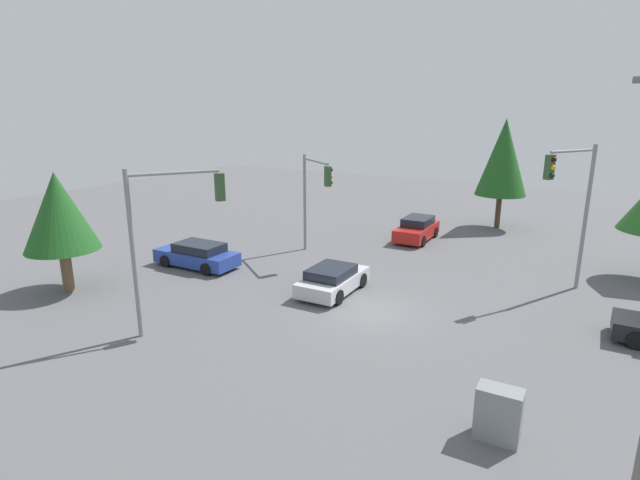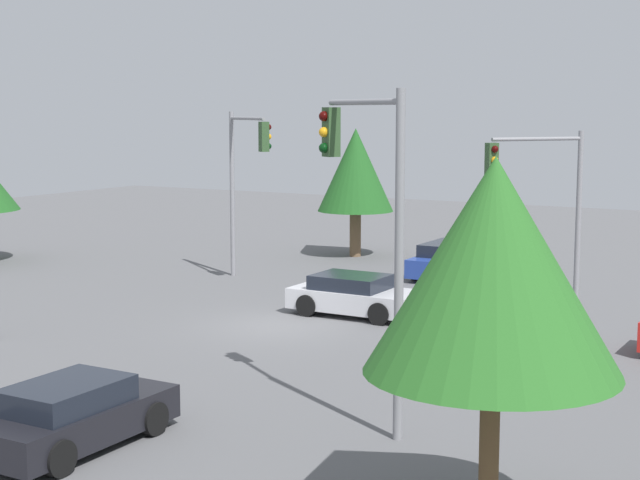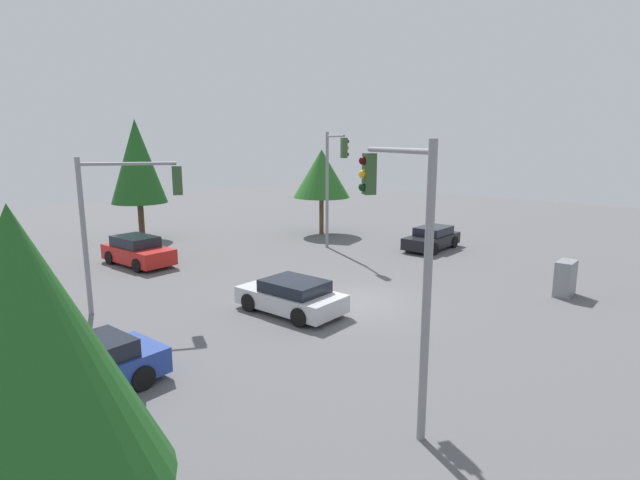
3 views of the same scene
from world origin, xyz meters
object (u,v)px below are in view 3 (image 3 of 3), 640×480
Objects in this scene: sedan_blue at (70,375)px; sedan_dark at (432,238)px; sedan_silver at (292,296)px; traffic_signal_cross at (333,172)px; sedan_red at (138,251)px; traffic_signal_aux at (124,207)px; traffic_signal_main at (400,231)px; electrical_cabinet at (565,278)px.

sedan_blue is 21.64m from sedan_dark.
sedan_silver is 0.60× the size of traffic_signal_cross.
sedan_blue is at bearing 93.28° from sedan_dark.
sedan_dark is (13.07, -9.95, -0.07)m from sedan_red.
traffic_signal_aux reaches higher than sedan_dark.
sedan_red is at bearing 22.64° from traffic_signal_main.
sedan_red is at bearing 94.85° from traffic_signal_aux.
traffic_signal_cross reaches higher than sedan_dark.
sedan_silver is at bearing 88.12° from sedan_red.
sedan_red is 0.67× the size of traffic_signal_main.
traffic_signal_main reaches higher than sedan_silver.
sedan_blue reaches higher than sedan_silver.
traffic_signal_main is 4.34× the size of electrical_cabinet.
sedan_dark is 0.72× the size of traffic_signal_aux.
sedan_red reaches higher than sedan_dark.
sedan_blue is 18.32m from electrical_cabinet.
traffic_signal_main is (-16.87, -7.57, 3.66)m from sedan_dark.
sedan_red reaches higher than sedan_blue.
traffic_signal_aux reaches higher than sedan_silver.
traffic_signal_aux is (4.47, 4.91, 3.27)m from sedan_blue.
sedan_blue is at bearing -94.61° from traffic_signal_aux.
sedan_silver is 0.88× the size of sedan_blue.
traffic_signal_main reaches higher than traffic_signal_aux.
sedan_silver is 8.17m from sedan_blue.
sedan_blue reaches higher than sedan_dark.
sedan_blue is at bearing -39.18° from traffic_signal_cross.
sedan_silver is 6.87m from traffic_signal_aux.
sedan_dark is 0.61× the size of traffic_signal_cross.
sedan_dark is 7.06m from traffic_signal_cross.
sedan_silver is at bearing 94.64° from sedan_dark.
electrical_cabinet is (8.69, -7.32, 0.10)m from sedan_silver.
traffic_signal_main is 17.34m from traffic_signal_cross.
traffic_signal_cross is at bearing 87.16° from electrical_cabinet.
traffic_signal_main reaches higher than sedan_blue.
electrical_cabinet is at bearing -113.06° from sedan_blue.
sedan_dark is 18.85m from traffic_signal_main.
sedan_dark reaches higher than sedan_silver.
traffic_signal_cross reaches higher than traffic_signal_main.
electrical_cabinet is at bearing -6.58° from traffic_signal_aux.
sedan_silver is at bearing -14.46° from traffic_signal_aux.
traffic_signal_cross is 13.18m from electrical_cabinet.
electrical_cabinet reaches higher than sedan_blue.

